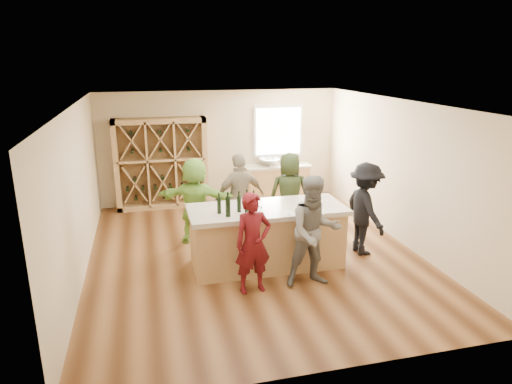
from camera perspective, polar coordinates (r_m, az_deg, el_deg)
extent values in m
cube|color=brown|center=(8.74, -0.32, -7.97)|extent=(6.00, 7.00, 0.10)
cube|color=white|center=(7.99, -0.36, 11.32)|extent=(6.00, 7.00, 0.10)
cube|color=beige|center=(11.64, -4.48, 5.69)|extent=(6.00, 0.10, 2.80)
cube|color=beige|center=(5.07, 9.27, -9.07)|extent=(6.00, 0.10, 2.80)
cube|color=beige|center=(8.12, -21.75, -0.22)|extent=(0.10, 7.00, 2.80)
cube|color=beige|center=(9.42, 18.02, 2.35)|extent=(0.10, 7.00, 2.80)
cube|color=white|center=(11.84, 2.79, 7.62)|extent=(1.30, 0.06, 1.30)
cube|color=white|center=(11.81, 2.84, 7.60)|extent=(1.18, 0.01, 1.18)
cube|color=tan|center=(11.28, -11.74, 3.49)|extent=(2.20, 0.45, 2.20)
cube|color=tan|center=(11.84, 2.61, 1.09)|extent=(1.60, 0.58, 0.86)
cube|color=#C1B59E|center=(11.72, 2.64, 3.25)|extent=(1.70, 0.62, 0.06)
imported|color=silver|center=(11.64, 1.70, 3.79)|extent=(0.54, 0.54, 0.19)
cylinder|color=silver|center=(11.80, 1.47, 4.25)|extent=(0.02, 0.02, 0.30)
cube|color=tan|center=(8.09, 1.36, -5.83)|extent=(2.60, 1.00, 1.00)
cube|color=#C1B59E|center=(7.90, 1.39, -2.20)|extent=(2.72, 1.12, 0.08)
cylinder|color=black|center=(7.57, -4.64, -1.70)|extent=(0.08, 0.08, 0.27)
cylinder|color=black|center=(7.40, -3.52, -1.83)|extent=(0.11, 0.11, 0.33)
cylinder|color=black|center=(7.62, -2.14, -1.49)|extent=(0.08, 0.08, 0.28)
cylinder|color=black|center=(7.56, -1.13, -1.45)|extent=(0.09, 0.09, 0.32)
cylinder|color=black|center=(7.61, -0.29, -1.44)|extent=(0.09, 0.09, 0.30)
cone|color=white|center=(7.35, 0.53, -2.53)|extent=(0.08, 0.08, 0.19)
cone|color=white|center=(7.48, 4.20, -2.21)|extent=(0.08, 0.08, 0.20)
cone|color=white|center=(7.70, 7.25, -1.79)|extent=(0.09, 0.09, 0.19)
cone|color=white|center=(7.95, 7.99, -1.27)|extent=(0.08, 0.08, 0.17)
cube|color=white|center=(7.44, -0.33, -3.04)|extent=(0.32, 0.38, 0.00)
cube|color=white|center=(7.57, 3.98, -2.74)|extent=(0.22, 0.29, 0.00)
cube|color=white|center=(7.77, 8.24, -2.38)|extent=(0.27, 0.32, 0.00)
imported|color=#590F14|center=(7.09, -0.38, -6.42)|extent=(0.64, 0.50, 1.62)
imported|color=slate|center=(7.30, 7.33, -4.98)|extent=(0.89, 0.50, 1.83)
imported|color=black|center=(8.69, 13.48, -2.08)|extent=(0.58, 1.15, 1.74)
imported|color=gray|center=(9.08, -2.00, -0.69)|extent=(1.13, 0.73, 1.78)
imported|color=#263319|center=(9.43, 4.22, -0.24)|extent=(0.92, 0.68, 1.73)
imported|color=#8CC64C|center=(9.04, -7.58, -1.09)|extent=(1.70, 1.10, 1.73)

